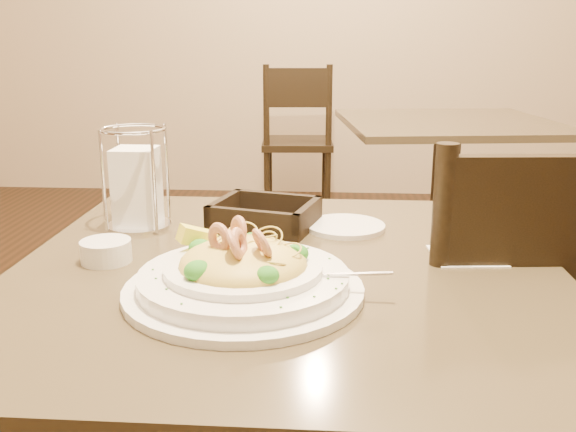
# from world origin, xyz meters

# --- Properties ---
(main_table) EXTENTS (0.90, 0.90, 0.73)m
(main_table) POSITION_xyz_m (0.00, 0.00, 0.50)
(main_table) COLOR black
(main_table) RESTS_ON ground
(background_table) EXTENTS (1.01, 1.01, 0.73)m
(background_table) POSITION_xyz_m (0.58, 1.90, 0.50)
(background_table) COLOR black
(background_table) RESTS_ON ground
(dining_chair_near) EXTENTS (0.45, 0.45, 0.93)m
(dining_chair_near) POSITION_xyz_m (0.42, 0.17, 0.50)
(dining_chair_near) COLOR black
(dining_chair_near) RESTS_ON ground
(dining_chair_far) EXTENTS (0.45, 0.45, 0.93)m
(dining_chair_far) POSITION_xyz_m (-0.14, 2.85, 0.50)
(dining_chair_far) COLOR black
(dining_chair_far) RESTS_ON ground
(pasta_bowl) EXTENTS (0.39, 0.35, 0.11)m
(pasta_bowl) POSITION_xyz_m (-0.06, -0.12, 0.76)
(pasta_bowl) COLOR white
(pasta_bowl) RESTS_ON main_table
(drink_glass) EXTENTS (0.12, 0.12, 0.13)m
(drink_glass) POSITION_xyz_m (0.30, 0.07, 0.79)
(drink_glass) COLOR white
(drink_glass) RESTS_ON main_table
(bread_basket) EXTENTS (0.22, 0.20, 0.05)m
(bread_basket) POSITION_xyz_m (-0.06, 0.22, 0.75)
(bread_basket) COLOR black
(bread_basket) RESTS_ON main_table
(napkin_caddy) EXTENTS (0.12, 0.12, 0.20)m
(napkin_caddy) POSITION_xyz_m (-0.31, 0.20, 0.81)
(napkin_caddy) COLOR silver
(napkin_caddy) RESTS_ON main_table
(side_plate) EXTENTS (0.19, 0.19, 0.01)m
(side_plate) POSITION_xyz_m (0.10, 0.22, 0.73)
(side_plate) COLOR white
(side_plate) RESTS_ON main_table
(butter_ramekin) EXTENTS (0.10, 0.10, 0.04)m
(butter_ramekin) POSITION_xyz_m (-0.30, 0.00, 0.75)
(butter_ramekin) COLOR white
(butter_ramekin) RESTS_ON main_table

